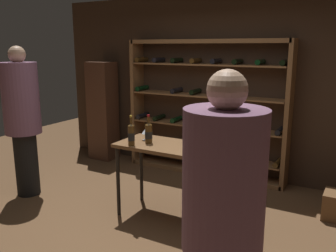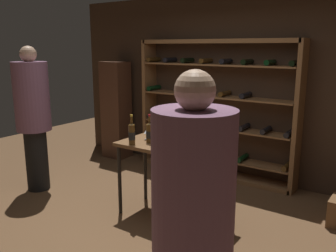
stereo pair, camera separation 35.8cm
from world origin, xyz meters
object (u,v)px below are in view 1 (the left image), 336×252
Objects in this scene: wine_bottle_red_label at (131,134)px; wine_glass_stemmed_left at (145,132)px; tasting_table at (172,154)px; wine_glass_stemmed_center at (217,141)px; person_bystander_red_print at (23,115)px; wine_bottle_green_slim at (149,133)px; display_cabinet at (103,111)px; person_host_in_suit at (223,212)px; wine_rack at (204,108)px.

wine_glass_stemmed_left is (0.00, 0.28, -0.03)m from wine_bottle_red_label.
wine_glass_stemmed_left reaches higher than tasting_table.
wine_glass_stemmed_center is (0.92, 0.26, -0.02)m from wine_bottle_red_label.
wine_bottle_green_slim is at bearing 75.16° from person_bystander_red_print.
person_bystander_red_print reaches higher than wine_bottle_green_slim.
tasting_table is 2.10m from person_bystander_red_print.
wine_bottle_green_slim is 0.81m from wine_glass_stemmed_center.
wine_bottle_green_slim is at bearing -38.11° from display_cabinet.
display_cabinet is (-3.36, 2.98, -0.15)m from person_host_in_suit.
person_host_in_suit reaches higher than wine_bottle_green_slim.
person_host_in_suit is (3.23, -1.20, -0.08)m from person_bystander_red_print.
tasting_table is at bearing -79.15° from wine_rack.
display_cabinet is at bearing 142.11° from wine_glass_stemmed_left.
wine_bottle_red_label is 0.28m from wine_glass_stemmed_left.
wine_glass_stemmed_left is at bearing 178.87° from wine_glass_stemmed_center.
wine_bottle_green_slim is at bearing -169.87° from tasting_table.
wine_glass_stemmed_center is (2.71, -1.41, 0.14)m from display_cabinet.
person_bystander_red_print is at bearing -85.67° from display_cabinet.
wine_rack reaches higher than display_cabinet.
wine_bottle_red_label is (-0.11, -0.18, 0.01)m from wine_bottle_green_slim.
tasting_table is 8.64× the size of wine_glass_stemmed_center.
wine_glass_stemmed_center is (-0.65, 1.57, -0.02)m from person_host_in_suit.
wine_bottle_red_label reaches higher than wine_glass_stemmed_left.
wine_bottle_red_label is 0.96m from wine_glass_stemmed_center.
person_host_in_suit is at bearing -45.54° from wine_bottle_green_slim.
display_cabinet is at bearing 152.46° from wine_glass_stemmed_center.
person_bystander_red_print is 1.80m from display_cabinet.
wine_rack is 7.63× the size of wine_bottle_green_slim.
wine_glass_stemmed_center is (0.83, -1.55, -0.05)m from wine_rack.
wine_rack is at bearing 86.71° from wine_glass_stemmed_left.
wine_rack is at bearing 100.85° from tasting_table.
wine_bottle_green_slim is 2.48× the size of wine_glass_stemmed_left.
wine_glass_stemmed_center is at bearing 5.64° from wine_bottle_green_slim.
wine_bottle_red_label is (-0.39, -0.23, 0.23)m from tasting_table.
tasting_table is 0.64× the size of person_bystander_red_print.
tasting_table is 0.69× the size of person_host_in_suit.
display_cabinet reaches higher than wine_glass_stemmed_left.
display_cabinet is 12.72× the size of wine_glass_stemmed_left.
wine_glass_stemmed_left is at bearing 79.01° from person_bystander_red_print.
tasting_table is 0.74× the size of display_cabinet.
display_cabinet is 4.95× the size of wine_bottle_red_label.
person_bystander_red_print reaches higher than tasting_table.
wine_bottle_red_label is at bearing -122.08° from wine_bottle_green_slim.
wine_rack reaches higher than wine_glass_stemmed_left.
wine_rack reaches higher than person_host_in_suit.
wine_glass_stemmed_left is (1.66, 0.38, -0.11)m from person_bystander_red_print.
wine_glass_stemmed_left is (-0.09, -1.54, -0.06)m from wine_rack.
tasting_table is 2.62m from display_cabinet.
display_cabinet is at bearing -17.19° from person_host_in_suit.
wine_bottle_red_label is (-0.09, -1.81, -0.03)m from wine_rack.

